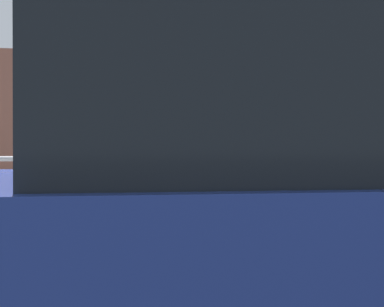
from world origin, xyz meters
TOP-DOWN VIEW (x-y plane):
  - sidewalk_curb at (0.00, 1.58)m, footprint 36.00×3.16m
  - parking_meter at (0.17, 0.25)m, footprint 0.17×0.18m
  - pedestrian_at_meter at (0.64, 0.38)m, footprint 0.60×0.73m
  - parked_hatchback_blue at (0.82, -1.43)m, footprint 4.01×1.79m
  - background_railing at (-0.00, 2.92)m, footprint 24.06×0.06m
  - backdrop_wall at (0.00, 5.58)m, footprint 32.00×0.50m

SIDE VIEW (x-z plane):
  - sidewalk_curb at x=0.00m, z-range 0.00..0.12m
  - background_railing at x=0.00m, z-range 0.35..1.41m
  - parked_hatchback_blue at x=0.82m, z-range 0.01..1.82m
  - pedestrian_at_meter at x=0.64m, z-range 0.25..1.99m
  - parking_meter at x=0.17m, z-range 0.46..1.98m
  - backdrop_wall at x=0.00m, z-range 0.00..2.85m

